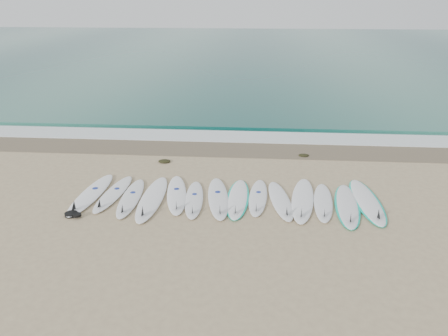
# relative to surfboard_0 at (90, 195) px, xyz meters

# --- Properties ---
(ground) EXTENTS (120.00, 120.00, 0.00)m
(ground) POSITION_rel_surfboard_0_xyz_m (3.79, 0.13, -0.06)
(ground) COLOR tan
(ocean) EXTENTS (120.00, 55.00, 0.03)m
(ocean) POSITION_rel_surfboard_0_xyz_m (3.79, 32.63, -0.05)
(ocean) COLOR #1D5A4F
(ocean) RESTS_ON ground
(wet_sand_band) EXTENTS (120.00, 1.80, 0.01)m
(wet_sand_band) POSITION_rel_surfboard_0_xyz_m (3.79, 4.23, -0.06)
(wet_sand_band) COLOR brown
(wet_sand_band) RESTS_ON ground
(foam_band) EXTENTS (120.00, 1.40, 0.04)m
(foam_band) POSITION_rel_surfboard_0_xyz_m (3.79, 5.63, -0.04)
(foam_band) COLOR silver
(foam_band) RESTS_ON ground
(wave_crest) EXTENTS (120.00, 1.00, 0.10)m
(wave_crest) POSITION_rel_surfboard_0_xyz_m (3.79, 7.13, -0.01)
(wave_crest) COLOR #1D5A4F
(wave_crest) RESTS_ON ground
(surfboard_0) EXTENTS (0.75, 2.82, 0.36)m
(surfboard_0) POSITION_rel_surfboard_0_xyz_m (0.00, 0.00, 0.00)
(surfboard_0) COLOR white
(surfboard_0) RESTS_ON ground
(surfboard_1) EXTENTS (0.73, 2.50, 0.32)m
(surfboard_1) POSITION_rel_surfboard_0_xyz_m (0.60, 0.10, -0.01)
(surfboard_1) COLOR white
(surfboard_1) RESTS_ON ground
(surfboard_2) EXTENTS (0.63, 2.51, 0.32)m
(surfboard_2) POSITION_rel_surfboard_0_xyz_m (1.17, -0.12, -0.01)
(surfboard_2) COLOR white
(surfboard_2) RESTS_ON ground
(surfboard_3) EXTENTS (0.62, 2.89, 0.37)m
(surfboard_3) POSITION_rel_surfboard_0_xyz_m (1.76, -0.14, 0.00)
(surfboard_3) COLOR white
(surfboard_3) RESTS_ON ground
(surfboard_4) EXTENTS (0.97, 2.62, 0.33)m
(surfboard_4) POSITION_rel_surfboard_0_xyz_m (2.38, 0.18, -0.00)
(surfboard_4) COLOR white
(surfboard_4) RESTS_ON ground
(surfboard_5) EXTENTS (0.69, 2.38, 0.30)m
(surfboard_5) POSITION_rel_surfboard_0_xyz_m (2.90, -0.07, -0.01)
(surfboard_5) COLOR white
(surfboard_5) RESTS_ON ground
(surfboard_6) EXTENTS (0.90, 2.70, 0.34)m
(surfboard_6) POSITION_rel_surfboard_0_xyz_m (3.55, 0.05, -0.00)
(surfboard_6) COLOR white
(surfboard_6) RESTS_ON ground
(surfboard_7) EXTENTS (0.67, 2.54, 0.32)m
(surfboard_7) POSITION_rel_surfboard_0_xyz_m (4.07, 0.08, -0.01)
(surfboard_7) COLOR white
(surfboard_7) RESTS_ON ground
(surfboard_8) EXTENTS (0.62, 2.38, 0.30)m
(surfboard_8) POSITION_rel_surfboard_0_xyz_m (4.62, 0.19, -0.01)
(surfboard_8) COLOR white
(surfboard_8) RESTS_ON ground
(surfboard_9) EXTENTS (0.83, 2.49, 0.31)m
(surfboard_9) POSITION_rel_surfboard_0_xyz_m (5.23, 0.03, -0.01)
(surfboard_9) COLOR white
(surfboard_9) RESTS_ON ground
(surfboard_10) EXTENTS (0.94, 2.88, 0.36)m
(surfboard_10) POSITION_rel_surfboard_0_xyz_m (5.81, 0.10, 0.00)
(surfboard_10) COLOR white
(surfboard_10) RESTS_ON ground
(surfboard_11) EXTENTS (0.74, 2.42, 0.30)m
(surfboard_11) POSITION_rel_surfboard_0_xyz_m (6.35, 0.01, -0.01)
(surfboard_11) COLOR white
(surfboard_11) RESTS_ON ground
(surfboard_12) EXTENTS (0.92, 2.71, 0.34)m
(surfboard_12) POSITION_rel_surfboard_0_xyz_m (6.95, -0.11, -0.01)
(surfboard_12) COLOR white
(surfboard_12) RESTS_ON ground
(surfboard_13) EXTENTS (0.79, 2.88, 0.36)m
(surfboard_13) POSITION_rel_surfboard_0_xyz_m (7.53, 0.17, -0.01)
(surfboard_13) COLOR white
(surfboard_13) RESTS_ON ground
(seaweed_near) EXTENTS (0.41, 0.32, 0.08)m
(seaweed_near) POSITION_rel_surfboard_0_xyz_m (1.51, 2.75, -0.02)
(seaweed_near) COLOR black
(seaweed_near) RESTS_ON ground
(seaweed_far) EXTENTS (0.36, 0.28, 0.07)m
(seaweed_far) POSITION_rel_surfboard_0_xyz_m (6.17, 3.68, -0.03)
(seaweed_far) COLOR black
(seaweed_far) RESTS_ON ground
(leash_coil) EXTENTS (0.46, 0.36, 0.11)m
(leash_coil) POSITION_rel_surfboard_0_xyz_m (-0.04, -1.13, -0.01)
(leash_coil) COLOR black
(leash_coil) RESTS_ON ground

